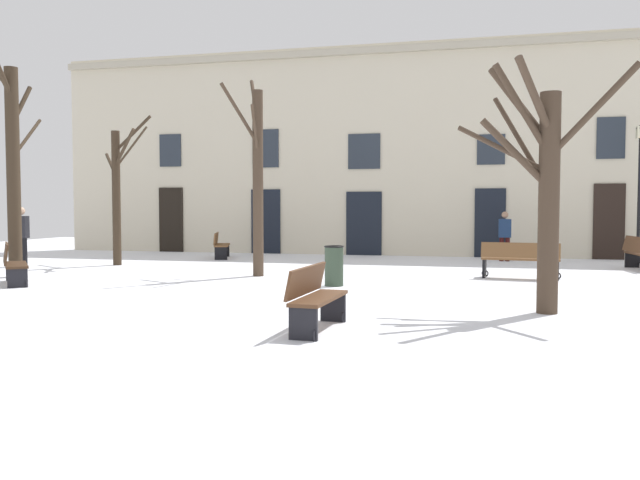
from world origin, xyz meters
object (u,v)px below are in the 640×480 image
(tree_near_facade, at_px, (117,190))
(bench_near_center_tree, at_px, (639,253))
(litter_bin, at_px, (334,266))
(person_near_bench, at_px, (21,233))
(bench_back_to_back_left, at_px, (315,297))
(tree_right_of_center, at_px, (13,164))
(bench_near_lamp, at_px, (221,245))
(person_crossing_plaza, at_px, (505,234))
(bench_back_to_back_right, at_px, (520,259))
(streetlamp, at_px, (640,179))
(tree_foreground, at_px, (257,176))
(bench_by_litter_bin, at_px, (13,264))
(tree_left_of_center, at_px, (544,182))

(tree_near_facade, xyz_separation_m, bench_near_center_tree, (14.60, 1.95, -1.74))
(litter_bin, distance_m, person_near_bench, 10.02)
(bench_back_to_back_left, bearing_deg, person_near_bench, 58.54)
(bench_back_to_back_left, relative_size, person_near_bench, 0.93)
(tree_near_facade, bearing_deg, litter_bin, -25.23)
(tree_right_of_center, distance_m, bench_near_lamp, 7.45)
(person_crossing_plaza, bearing_deg, bench_back_to_back_right, 91.13)
(bench_back_to_back_right, bearing_deg, litter_bin, 36.73)
(streetlamp, distance_m, person_crossing_plaza, 4.30)
(person_crossing_plaza, bearing_deg, person_near_bench, 20.08)
(tree_foreground, height_order, streetlamp, tree_foreground)
(tree_right_of_center, distance_m, streetlamp, 17.64)
(bench_near_lamp, bearing_deg, bench_by_litter_bin, 148.80)
(tree_near_facade, bearing_deg, bench_near_center_tree, 7.59)
(litter_bin, distance_m, bench_near_lamp, 8.35)
(bench_by_litter_bin, bearing_deg, litter_bin, -119.44)
(bench_back_to_back_left, xyz_separation_m, person_crossing_plaza, (3.07, 12.43, 0.40))
(streetlamp, xyz_separation_m, bench_back_to_back_left, (-7.00, -12.68, -2.10))
(tree_left_of_center, height_order, bench_by_litter_bin, tree_left_of_center)
(streetlamp, distance_m, bench_near_center_tree, 3.19)
(litter_bin, height_order, bench_by_litter_bin, bench_by_litter_bin)
(bench_near_center_tree, bearing_deg, bench_by_litter_bin, 109.68)
(bench_by_litter_bin, relative_size, bench_back_to_back_right, 0.83)
(person_crossing_plaza, bearing_deg, litter_bin, 62.00)
(bench_by_litter_bin, distance_m, bench_back_to_back_left, 8.62)
(tree_near_facade, relative_size, tree_foreground, 0.86)
(bench_back_to_back_right, bearing_deg, tree_foreground, 13.97)
(litter_bin, distance_m, bench_by_litter_bin, 7.15)
(tree_right_of_center, xyz_separation_m, streetlamp, (15.82, 7.80, -0.21))
(tree_left_of_center, distance_m, bench_near_center_tree, 8.88)
(litter_bin, bearing_deg, tree_foreground, 146.28)
(tree_foreground, xyz_separation_m, bench_near_lamp, (-3.01, 4.94, -2.04))
(person_near_bench, bearing_deg, tree_near_facade, 18.88)
(tree_right_of_center, height_order, person_near_bench, tree_right_of_center)
(tree_foreground, xyz_separation_m, bench_by_litter_bin, (-4.74, -2.88, -2.02))
(tree_left_of_center, height_order, tree_right_of_center, tree_right_of_center)
(bench_back_to_back_right, bearing_deg, tree_right_of_center, 17.90)
(tree_foreground, bearing_deg, bench_near_lamp, 121.37)
(tree_right_of_center, xyz_separation_m, tree_near_facade, (0.72, 3.50, -0.57))
(tree_left_of_center, relative_size, tree_foreground, 0.81)
(streetlamp, distance_m, litter_bin, 11.19)
(person_near_bench, bearing_deg, tree_foreground, -11.04)
(bench_near_lamp, bearing_deg, person_crossing_plaza, -102.48)
(streetlamp, height_order, bench_back_to_back_left, streetlamp)
(bench_near_lamp, distance_m, person_crossing_plaza, 9.24)
(tree_foreground, distance_m, bench_back_to_back_left, 7.47)
(tree_left_of_center, distance_m, litter_bin, 5.15)
(tree_foreground, distance_m, person_crossing_plaza, 8.72)
(tree_left_of_center, relative_size, streetlamp, 0.96)
(bench_by_litter_bin, bearing_deg, person_near_bench, -4.29)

